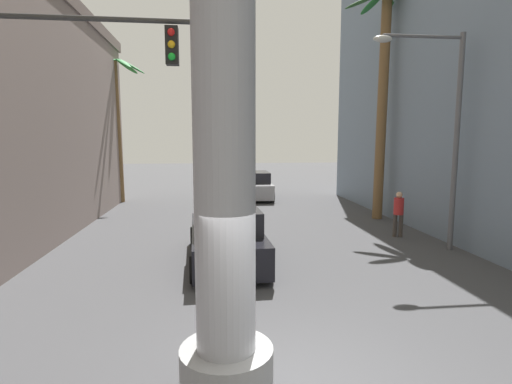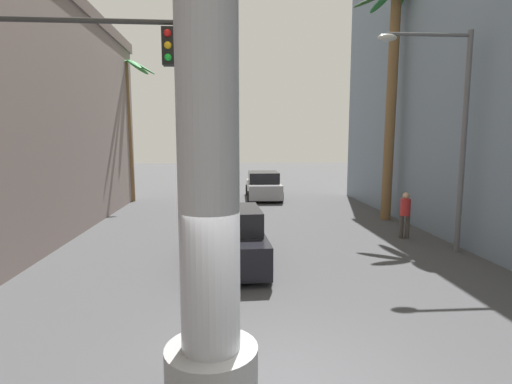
% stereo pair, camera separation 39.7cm
% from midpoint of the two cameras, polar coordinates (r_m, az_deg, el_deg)
% --- Properties ---
extents(ground_plane, '(89.21, 89.21, 0.00)m').
position_cam_midpoint_polar(ground_plane, '(15.22, -0.61, -5.44)').
color(ground_plane, '#424244').
extents(street_lamp, '(2.80, 0.28, 6.51)m').
position_cam_midpoint_polar(street_lamp, '(13.23, 26.69, 9.38)').
color(street_lamp, '#59595E').
rests_on(street_lamp, ground).
extents(traffic_light_mast, '(5.33, 0.32, 5.71)m').
position_cam_midpoint_polar(traffic_light_mast, '(8.84, -29.45, 10.85)').
color(traffic_light_mast, '#333333').
rests_on(traffic_light_mast, ground).
extents(car_lead, '(2.16, 4.74, 1.56)m').
position_cam_midpoint_polar(car_lead, '(11.22, -3.05, -6.43)').
color(car_lead, black).
rests_on(car_lead, ground).
extents(car_far, '(2.02, 4.36, 1.56)m').
position_cam_midpoint_polar(car_far, '(23.29, 1.53, 0.88)').
color(car_far, black).
rests_on(car_far, ground).
extents(palm_tree_far_left, '(3.02, 2.85, 7.70)m').
position_cam_midpoint_polar(palm_tree_far_left, '(23.00, -17.35, 10.14)').
color(palm_tree_far_left, brown).
rests_on(palm_tree_far_left, ground).
extents(palm_tree_mid_right, '(3.06, 3.07, 9.49)m').
position_cam_midpoint_polar(palm_tree_mid_right, '(18.11, 19.38, 14.22)').
color(palm_tree_mid_right, brown).
rests_on(palm_tree_mid_right, ground).
extents(pedestrian_mid_right, '(0.44, 0.44, 1.60)m').
position_cam_midpoint_polar(pedestrian_mid_right, '(14.77, 21.27, -2.65)').
color(pedestrian_mid_right, '#3F3833').
rests_on(pedestrian_mid_right, ground).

